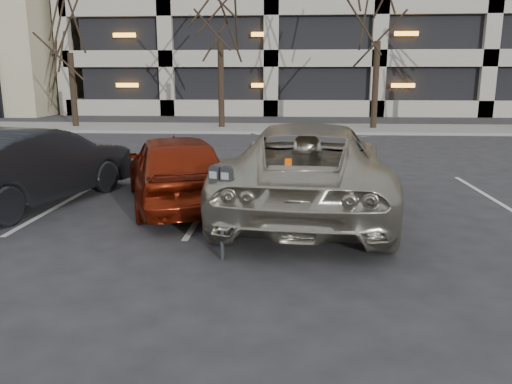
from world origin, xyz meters
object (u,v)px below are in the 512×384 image
object	(u,v)px
parking_meter	(221,189)
car_dark	(32,166)
tree_a	(66,4)
car_red	(176,169)
suv_silver	(308,168)

from	to	relation	value
parking_meter	car_dark	distance (m)	4.84
tree_a	car_red	world-z (taller)	tree_a
suv_silver	parking_meter	bearing A→B (deg)	69.22
car_red	car_dark	xyz separation A→B (m)	(-2.73, -0.09, 0.04)
tree_a	parking_meter	world-z (taller)	tree_a
tree_a	parking_meter	distance (m)	19.92
car_dark	car_red	bearing A→B (deg)	-162.08
suv_silver	car_red	distance (m)	2.47
parking_meter	car_red	xyz separation A→B (m)	(-1.24, 2.86, -0.26)
tree_a	suv_silver	distance (m)	18.49
parking_meter	suv_silver	distance (m)	2.82
parking_meter	suv_silver	bearing A→B (deg)	84.78
suv_silver	car_red	world-z (taller)	suv_silver
tree_a	car_red	bearing A→B (deg)	-60.47
tree_a	suv_silver	size ratio (longest dim) A/B	1.30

